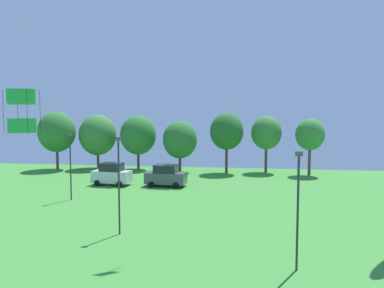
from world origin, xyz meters
name	(u,v)px	position (x,y,z in m)	size (l,w,h in m)	color
kite_flying_1	(22,111)	(-9.58, 24.62, 8.06)	(2.00, 2.01, 2.49)	green
parked_car_leftmost	(112,174)	(-11.57, 45.11, 1.19)	(4.29, 2.39, 2.43)	silver
parked_car_second_from_left	(166,176)	(-5.63, 45.21, 1.15)	(4.43, 2.36, 2.33)	#4C5156
light_post_1	(70,163)	(-12.84, 37.71, 3.40)	(0.36, 0.20, 6.01)	#2D2D33
light_post_2	(119,180)	(-5.27, 28.46, 3.61)	(0.36, 0.20, 6.41)	#2D2D33
light_post_3	(298,204)	(5.55, 23.89, 3.45)	(0.36, 0.20, 6.10)	#2D2D33
treeline_tree_0	(57,132)	(-22.81, 55.26, 5.15)	(5.03, 5.03, 7.93)	brown
treeline_tree_1	(98,135)	(-17.64, 56.91, 4.66)	(5.10, 5.10, 7.47)	brown
treeline_tree_2	(138,135)	(-11.84, 56.78, 4.71)	(4.86, 4.86, 7.39)	brown
treeline_tree_3	(180,140)	(-5.86, 55.52, 4.22)	(4.48, 4.48, 6.69)	brown
treeline_tree_4	(227,132)	(0.26, 55.30, 5.35)	(4.28, 4.28, 7.73)	brown
treeline_tree_5	(266,133)	(5.33, 56.67, 5.15)	(3.94, 3.94, 7.34)	brown
treeline_tree_6	(310,135)	(10.60, 55.03, 5.06)	(3.58, 3.58, 7.06)	brown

